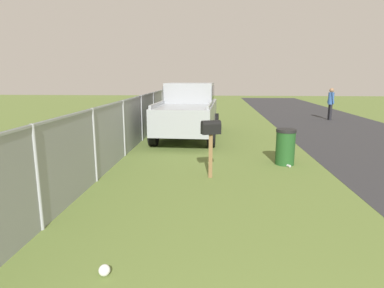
% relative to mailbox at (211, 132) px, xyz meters
% --- Properties ---
extents(mailbox, '(0.34, 0.48, 1.37)m').
position_rel_mailbox_xyz_m(mailbox, '(0.00, 0.00, 0.00)').
color(mailbox, brown).
rests_on(mailbox, ground).
extents(pickup_truck, '(5.26, 2.43, 2.09)m').
position_rel_mailbox_xyz_m(pickup_truck, '(5.33, 0.93, 0.02)').
color(pickup_truck, '#93999E').
rests_on(pickup_truck, ground).
extents(trash_bin, '(0.53, 0.53, 0.97)m').
position_rel_mailbox_xyz_m(trash_bin, '(1.31, -2.00, -0.59)').
color(trash_bin, '#1E4C1E').
rests_on(trash_bin, ground).
extents(pedestrian, '(0.48, 0.30, 1.72)m').
position_rel_mailbox_xyz_m(pedestrian, '(10.81, -6.37, -0.08)').
color(pedestrian, black).
rests_on(pedestrian, ground).
extents(fence_section, '(17.05, 0.07, 1.68)m').
position_rel_mailbox_xyz_m(fence_section, '(3.17, 2.60, -0.17)').
color(fence_section, '#9EA3A8').
rests_on(fence_section, ground).
extents(litter_can_by_mailbox, '(0.14, 0.12, 0.07)m').
position_rel_mailbox_xyz_m(litter_can_by_mailbox, '(1.04, -2.05, -1.05)').
color(litter_can_by_mailbox, silver).
rests_on(litter_can_by_mailbox, ground).
extents(litter_bag_far_scatter, '(0.14, 0.14, 0.14)m').
position_rel_mailbox_xyz_m(litter_bag_far_scatter, '(-4.02, 1.23, -1.01)').
color(litter_bag_far_scatter, silver).
rests_on(litter_bag_far_scatter, ground).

